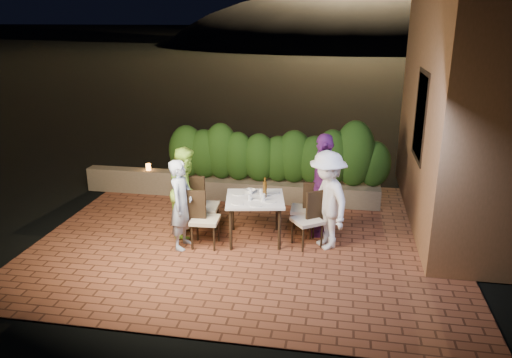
% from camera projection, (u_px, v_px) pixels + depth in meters
% --- Properties ---
extents(ground, '(400.00, 400.00, 0.00)m').
position_uv_depth(ground, '(245.00, 249.00, 8.22)').
color(ground, black).
rests_on(ground, ground).
extents(terrace_floor, '(7.00, 6.00, 0.15)m').
position_uv_depth(terrace_floor, '(250.00, 239.00, 8.71)').
color(terrace_floor, brown).
rests_on(terrace_floor, ground).
extents(building_wall, '(1.60, 5.00, 5.00)m').
position_uv_depth(building_wall, '(468.00, 84.00, 8.71)').
color(building_wall, '#9E693E').
rests_on(building_wall, ground).
extents(window_pane, '(0.08, 1.00, 1.40)m').
position_uv_depth(window_pane, '(422.00, 116.00, 8.53)').
color(window_pane, black).
rests_on(window_pane, building_wall).
extents(window_frame, '(0.06, 1.15, 1.55)m').
position_uv_depth(window_frame, '(422.00, 116.00, 8.53)').
color(window_frame, black).
rests_on(window_frame, building_wall).
extents(planter, '(4.20, 0.55, 0.40)m').
position_uv_depth(planter, '(276.00, 191.00, 10.27)').
color(planter, brown).
rests_on(planter, ground).
extents(hedge, '(4.00, 0.70, 1.10)m').
position_uv_depth(hedge, '(276.00, 156.00, 10.04)').
color(hedge, '#1C3A0F').
rests_on(hedge, planter).
extents(parapet, '(2.20, 0.30, 0.50)m').
position_uv_depth(parapet, '(138.00, 181.00, 10.75)').
color(parapet, brown).
rests_on(parapet, ground).
extents(hill, '(52.00, 40.00, 22.00)m').
position_uv_depth(hill, '(349.00, 77.00, 65.27)').
color(hill, black).
rests_on(hill, ground).
extents(dining_table, '(1.11, 1.11, 0.75)m').
position_uv_depth(dining_table, '(255.00, 219.00, 8.40)').
color(dining_table, white).
rests_on(dining_table, ground).
extents(plate_nw, '(0.20, 0.20, 0.01)m').
position_uv_depth(plate_nw, '(238.00, 203.00, 8.04)').
color(plate_nw, white).
rests_on(plate_nw, dining_table).
extents(plate_sw, '(0.21, 0.21, 0.01)m').
position_uv_depth(plate_sw, '(238.00, 194.00, 8.47)').
color(plate_sw, white).
rests_on(plate_sw, dining_table).
extents(plate_ne, '(0.20, 0.20, 0.01)m').
position_uv_depth(plate_ne, '(270.00, 202.00, 8.11)').
color(plate_ne, white).
rests_on(plate_ne, dining_table).
extents(plate_se, '(0.24, 0.24, 0.01)m').
position_uv_depth(plate_se, '(272.00, 192.00, 8.53)').
color(plate_se, white).
rests_on(plate_se, dining_table).
extents(plate_centre, '(0.24, 0.24, 0.01)m').
position_uv_depth(plate_centre, '(257.00, 197.00, 8.29)').
color(plate_centre, white).
rests_on(plate_centre, dining_table).
extents(plate_front, '(0.20, 0.20, 0.01)m').
position_uv_depth(plate_front, '(256.00, 205.00, 7.96)').
color(plate_front, white).
rests_on(plate_front, dining_table).
extents(glass_nw, '(0.06, 0.06, 0.10)m').
position_uv_depth(glass_nw, '(250.00, 198.00, 8.17)').
color(glass_nw, silver).
rests_on(glass_nw, dining_table).
extents(glass_sw, '(0.06, 0.06, 0.10)m').
position_uv_depth(glass_sw, '(251.00, 191.00, 8.44)').
color(glass_sw, silver).
rests_on(glass_sw, dining_table).
extents(glass_ne, '(0.07, 0.07, 0.12)m').
position_uv_depth(glass_ne, '(263.00, 197.00, 8.14)').
color(glass_ne, silver).
rests_on(glass_ne, dining_table).
extents(glass_se, '(0.07, 0.07, 0.12)m').
position_uv_depth(glass_se, '(261.00, 192.00, 8.38)').
color(glass_se, silver).
rests_on(glass_se, dining_table).
extents(beer_bottle, '(0.07, 0.07, 0.34)m').
position_uv_depth(beer_bottle, '(265.00, 187.00, 8.28)').
color(beer_bottle, '#492D0C').
rests_on(beer_bottle, dining_table).
extents(bowl, '(0.21, 0.21, 0.04)m').
position_uv_depth(bowl, '(250.00, 191.00, 8.57)').
color(bowl, white).
rests_on(bowl, dining_table).
extents(chair_left_front, '(0.47, 0.47, 0.96)m').
position_uv_depth(chair_left_front, '(205.00, 219.00, 8.14)').
color(chair_left_front, black).
rests_on(chair_left_front, ground).
extents(chair_left_back, '(0.52, 0.52, 1.05)m').
position_uv_depth(chair_left_back, '(204.00, 205.00, 8.59)').
color(chair_left_back, black).
rests_on(chair_left_back, ground).
extents(chair_right_front, '(0.60, 0.60, 0.93)m').
position_uv_depth(chair_right_front, '(307.00, 219.00, 8.15)').
color(chair_right_front, black).
rests_on(chair_right_front, ground).
extents(chair_right_back, '(0.45, 0.45, 0.95)m').
position_uv_depth(chair_right_back, '(304.00, 208.00, 8.60)').
color(chair_right_back, black).
rests_on(chair_right_back, ground).
extents(diner_blue, '(0.40, 0.57, 1.49)m').
position_uv_depth(diner_blue, '(181.00, 204.00, 8.02)').
color(diner_blue, '#A6B9D5').
rests_on(diner_blue, ground).
extents(diner_green, '(0.68, 0.83, 1.55)m').
position_uv_depth(diner_green, '(187.00, 191.00, 8.54)').
color(diner_green, '#A3E046').
rests_on(diner_green, ground).
extents(diner_white, '(1.06, 1.21, 1.63)m').
position_uv_depth(diner_white, '(327.00, 200.00, 8.01)').
color(diner_white, white).
rests_on(diner_white, ground).
extents(diner_purple, '(0.63, 1.11, 1.79)m').
position_uv_depth(diner_purple, '(323.00, 185.00, 8.49)').
color(diner_purple, '#6E287A').
rests_on(diner_purple, ground).
extents(parapet_lamp, '(0.10, 0.10, 0.14)m').
position_uv_depth(parapet_lamp, '(148.00, 167.00, 10.61)').
color(parapet_lamp, orange).
rests_on(parapet_lamp, parapet).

